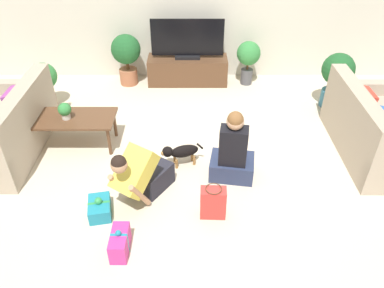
% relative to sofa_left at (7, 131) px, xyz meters
% --- Properties ---
extents(ground_plane, '(16.00, 16.00, 0.00)m').
position_rel_sofa_left_xyz_m(ground_plane, '(2.39, -0.30, -0.31)').
color(ground_plane, beige).
extents(wall_back, '(8.40, 0.06, 2.60)m').
position_rel_sofa_left_xyz_m(wall_back, '(2.39, 2.33, 0.99)').
color(wall_back, beige).
rests_on(wall_back, ground_plane).
extents(sofa_left, '(0.92, 1.72, 0.87)m').
position_rel_sofa_left_xyz_m(sofa_left, '(0.00, 0.00, 0.00)').
color(sofa_left, tan).
rests_on(sofa_left, ground_plane).
extents(sofa_right, '(0.92, 1.72, 0.87)m').
position_rel_sofa_left_xyz_m(sofa_right, '(4.77, -0.02, 0.00)').
color(sofa_right, tan).
rests_on(sofa_right, ground_plane).
extents(coffee_table, '(1.10, 0.55, 0.43)m').
position_rel_sofa_left_xyz_m(coffee_table, '(0.86, 0.13, 0.08)').
color(coffee_table, brown).
rests_on(coffee_table, ground_plane).
extents(tv_console, '(1.37, 0.47, 0.46)m').
position_rel_sofa_left_xyz_m(tv_console, '(2.34, 2.03, -0.08)').
color(tv_console, brown).
rests_on(tv_console, ground_plane).
extents(tv, '(1.21, 0.20, 0.67)m').
position_rel_sofa_left_xyz_m(tv, '(2.34, 2.03, 0.44)').
color(tv, black).
rests_on(tv, tv_console).
extents(potted_plant_corner_left, '(0.41, 0.41, 0.71)m').
position_rel_sofa_left_xyz_m(potted_plant_corner_left, '(0.15, 1.21, 0.15)').
color(potted_plant_corner_left, '#A36042').
rests_on(potted_plant_corner_left, ground_plane).
extents(potted_plant_back_left, '(0.49, 0.49, 0.88)m').
position_rel_sofa_left_xyz_m(potted_plant_back_left, '(1.31, 1.98, 0.24)').
color(potted_plant_back_left, '#A36042').
rests_on(potted_plant_back_left, ground_plane).
extents(potted_plant_back_right, '(0.40, 0.40, 0.76)m').
position_rel_sofa_left_xyz_m(potted_plant_back_right, '(3.38, 1.98, 0.19)').
color(potted_plant_back_right, '#4C4C51').
rests_on(potted_plant_back_right, ground_plane).
extents(potted_plant_corner_right, '(0.49, 0.49, 0.87)m').
position_rel_sofa_left_xyz_m(potted_plant_corner_right, '(4.63, 1.20, 0.21)').
color(potted_plant_corner_right, '#336B84').
rests_on(potted_plant_corner_right, ground_plane).
extents(person_kneeling, '(0.69, 0.82, 0.77)m').
position_rel_sofa_left_xyz_m(person_kneeling, '(1.87, -0.89, 0.02)').
color(person_kneeling, '#23232D').
rests_on(person_kneeling, ground_plane).
extents(person_sitting, '(0.58, 0.53, 0.93)m').
position_rel_sofa_left_xyz_m(person_sitting, '(2.90, -0.53, 0.03)').
color(person_sitting, '#283351').
rests_on(person_sitting, ground_plane).
extents(dog, '(0.53, 0.25, 0.31)m').
position_rel_sofa_left_xyz_m(dog, '(2.28, -0.32, -0.10)').
color(dog, black).
rests_on(dog, ground_plane).
extents(gift_box_a, '(0.29, 0.37, 0.23)m').
position_rel_sofa_left_xyz_m(gift_box_a, '(1.42, -1.16, -0.22)').
color(gift_box_a, teal).
rests_on(gift_box_a, ground_plane).
extents(gift_box_b, '(0.17, 0.35, 0.28)m').
position_rel_sofa_left_xyz_m(gift_box_b, '(1.72, -1.66, -0.19)').
color(gift_box_b, '#CC3389').
rests_on(gift_box_b, ground_plane).
extents(gift_bag_a, '(0.28, 0.18, 0.39)m').
position_rel_sofa_left_xyz_m(gift_bag_a, '(2.64, -1.18, -0.12)').
color(gift_bag_a, red).
rests_on(gift_bag_a, ground_plane).
extents(tabletop_plant, '(0.17, 0.17, 0.22)m').
position_rel_sofa_left_xyz_m(tabletop_plant, '(0.79, 0.11, 0.25)').
color(tabletop_plant, beige).
rests_on(tabletop_plant, coffee_table).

